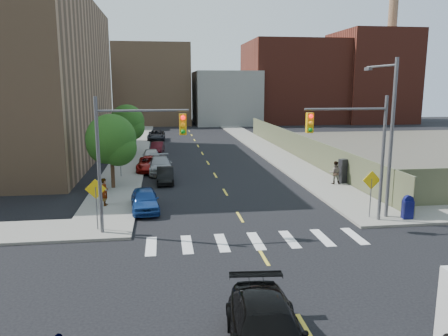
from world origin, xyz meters
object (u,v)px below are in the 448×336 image
object	(u,v)px
parked_car_red	(150,164)
pedestrian_east	(335,173)
parked_car_maroon	(157,147)
mailbox	(408,207)
parked_car_black	(165,175)
parked_car_grey	(156,135)
parked_car_blue	(145,200)
pedestrian_west	(105,192)
parked_car_silver	(160,165)
black_sedan	(267,333)
payphone	(343,171)
parked_car_white	(151,156)

from	to	relation	value
parked_car_red	pedestrian_east	bearing A→B (deg)	-26.62
parked_car_maroon	mailbox	xyz separation A→B (m)	(14.16, -27.09, 0.18)
parked_car_black	parked_car_grey	size ratio (longest dim) A/B	0.74
parked_car_blue	pedestrian_west	distance (m)	2.70
parked_car_maroon	parked_car_silver	bearing A→B (deg)	-82.69
black_sedan	payphone	bearing A→B (deg)	66.66
mailbox	black_sedan	bearing A→B (deg)	-132.34
parked_car_red	pedestrian_east	distance (m)	15.99
parked_car_grey	mailbox	xyz separation A→B (m)	(14.41, -38.50, 0.10)
pedestrian_west	mailbox	bearing A→B (deg)	-106.98
parked_car_red	parked_car_grey	xyz separation A→B (m)	(0.29, 21.93, 0.04)
parked_car_red	payphone	bearing A→B (deg)	-24.79
parked_car_grey	payphone	size ratio (longest dim) A/B	2.70
parked_car_white	pedestrian_west	bearing A→B (deg)	-100.12
parked_car_black	parked_car_grey	distance (m)	26.87
pedestrian_west	pedestrian_east	distance (m)	16.90
parked_car_red	pedestrian_west	world-z (taller)	pedestrian_west
parked_car_red	parked_car_silver	world-z (taller)	parked_car_silver
parked_car_maroon	pedestrian_west	size ratio (longest dim) A/B	2.17
payphone	parked_car_blue	bearing A→B (deg)	179.06
parked_car_maroon	parked_car_grey	xyz separation A→B (m)	(-0.26, 11.42, 0.08)
mailbox	payphone	size ratio (longest dim) A/B	0.72
pedestrian_west	parked_car_grey	bearing A→B (deg)	-5.07
parked_car_black	payphone	world-z (taller)	payphone
payphone	parked_car_red	bearing A→B (deg)	133.27
parked_car_grey	mailbox	distance (m)	41.11
parked_car_blue	parked_car_grey	xyz separation A→B (m)	(0.29, 34.42, 0.01)
pedestrian_west	payphone	bearing A→B (deg)	-77.37
parked_car_blue	parked_car_red	distance (m)	12.49
parked_car_black	black_sedan	size ratio (longest dim) A/B	0.71
parked_car_maroon	payphone	world-z (taller)	payphone
payphone	pedestrian_east	world-z (taller)	payphone
parked_car_black	black_sedan	world-z (taller)	black_sedan
black_sedan	parked_car_grey	bearing A→B (deg)	98.92
black_sedan	payphone	xyz separation A→B (m)	(10.78, 20.21, 0.32)
parked_car_grey	pedestrian_east	distance (m)	32.66
parked_car_red	black_sedan	distance (m)	27.97
parked_car_blue	payphone	world-z (taller)	payphone
parked_car_blue	pedestrian_east	xyz separation A→B (m)	(14.01, 4.79, 0.33)
parked_car_red	black_sedan	size ratio (longest dim) A/B	0.92
parked_car_blue	parked_car_grey	distance (m)	34.42
black_sedan	pedestrian_west	distance (m)	17.47
parked_car_silver	parked_car_red	bearing A→B (deg)	130.24
parked_car_maroon	pedestrian_east	world-z (taller)	pedestrian_east
black_sedan	pedestrian_east	size ratio (longest dim) A/B	2.98
parked_car_silver	parked_car_grey	world-z (taller)	parked_car_silver
parked_car_blue	parked_car_grey	size ratio (longest dim) A/B	0.81
parked_car_red	black_sedan	xyz separation A→B (m)	(3.92, -27.70, 0.09)
mailbox	pedestrian_west	world-z (taller)	pedestrian_west
parked_car_white	parked_car_maroon	bearing A→B (deg)	84.19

